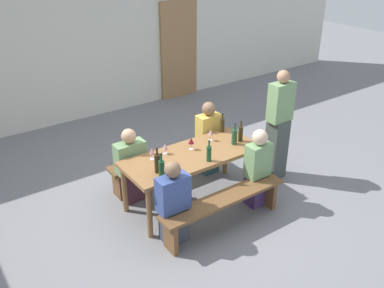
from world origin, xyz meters
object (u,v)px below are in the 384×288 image
standing_host (278,128)px  seated_guest_near_1 (257,169)px  wine_glass_2 (191,141)px  wine_glass_0 (211,133)px  wine_bottle_5 (222,125)px  seated_guest_far_0 (131,167)px  seated_guest_near_0 (173,205)px  bench_far (165,160)px  wooden_door (179,50)px  wine_bottle_2 (209,153)px  wine_glass_3 (152,151)px  wine_bottle_3 (157,163)px  wine_bottle_1 (162,168)px  wine_glass_1 (165,147)px  seated_guest_far_1 (208,139)px  wine_bottle_0 (234,136)px  bench_near (224,204)px  wine_bottle_4 (241,134)px  tasting_table (192,160)px

standing_host → seated_guest_near_1: bearing=27.1°
wine_glass_2 → seated_guest_near_1: 0.96m
wine_glass_0 → wine_bottle_5: bearing=22.9°
wine_glass_0 → seated_guest_far_0: seated_guest_far_0 is taller
wine_glass_2 → seated_guest_near_0: seated_guest_near_0 is taller
bench_far → wine_glass_2: (0.07, -0.57, 0.53)m
wooden_door → seated_guest_near_1: (-1.49, -4.14, -0.51)m
wine_bottle_2 → bench_far: bearing=94.3°
wine_glass_3 → wine_glass_0: bearing=0.3°
wine_bottle_3 → wine_glass_3: size_ratio=1.89×
wine_bottle_1 → seated_guest_near_1: 1.38m
wine_glass_0 → wine_glass_1: size_ratio=1.10×
wine_bottle_5 → seated_guest_far_1: size_ratio=0.25×
wine_bottle_0 → wine_glass_2: wine_bottle_0 is taller
seated_guest_near_0 → seated_guest_far_1: seated_guest_far_1 is taller
seated_guest_near_1 → wine_bottle_0: bearing=5.7°
wine_glass_0 → wine_glass_1: bearing=177.6°
wine_bottle_0 → seated_guest_near_1: bearing=-84.3°
bench_near → bench_far: same height
bench_near → seated_guest_far_1: (0.68, 1.23, 0.21)m
bench_near → wine_bottle_3: size_ratio=5.33×
wine_bottle_0 → wine_glass_3: size_ratio=1.75×
bench_near → wine_bottle_4: (0.77, 0.61, 0.52)m
bench_far → wine_glass_2: wine_glass_2 is taller
bench_far → standing_host: size_ratio=1.05×
wine_glass_1 → tasting_table: bearing=-36.7°
tasting_table → wine_glass_1: 0.40m
bench_near → seated_guest_near_1: seated_guest_near_1 is taller
wine_bottle_0 → wine_glass_1: wine_bottle_0 is taller
bench_near → wine_bottle_1: bearing=144.9°
wine_glass_0 → bench_far: bearing=131.2°
tasting_table → wine_glass_0: wine_glass_0 is taller
wine_bottle_3 → wine_glass_1: (0.32, 0.35, -0.03)m
wine_bottle_0 → seated_guest_near_1: 0.55m
wooden_door → standing_host: (-0.76, -3.76, -0.23)m
wine_bottle_5 → wine_glass_0: wine_bottle_5 is taller
bench_near → wine_bottle_3: (-0.61, 0.55, 0.53)m
seated_guest_near_0 → seated_guest_far_1: size_ratio=0.94×
seated_guest_near_1 → wine_glass_3: bearing=59.1°
tasting_table → wine_bottle_3: 0.66m
wine_bottle_4 → seated_guest_near_1: bearing=-100.1°
wine_bottle_3 → wine_bottle_5: bearing=18.2°
wine_glass_1 → wine_glass_2: (0.35, -0.09, 0.02)m
wine_glass_0 → bench_near: bearing=-117.1°
wine_bottle_3 → seated_guest_far_0: bearing=92.8°
seated_guest_near_1 → bench_near: bearing=102.3°
wooden_door → wine_bottle_1: size_ratio=6.73×
wine_glass_0 → wine_bottle_4: bearing=-37.9°
wine_glass_3 → seated_guest_near_1: (1.19, -0.71, -0.33)m
seated_guest_near_0 → wine_bottle_0: bearing=-71.0°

